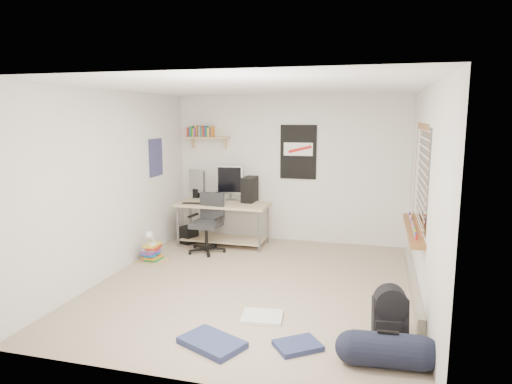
% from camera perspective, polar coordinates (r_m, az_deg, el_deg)
% --- Properties ---
extents(floor, '(4.00, 4.50, 0.01)m').
position_cam_1_polar(floor, '(6.04, -0.05, -11.54)').
color(floor, gray).
rests_on(floor, ground).
extents(ceiling, '(4.00, 4.50, 0.01)m').
position_cam_1_polar(ceiling, '(5.64, -0.05, 12.98)').
color(ceiling, white).
rests_on(ceiling, ground).
extents(back_wall, '(4.00, 0.01, 2.50)m').
position_cam_1_polar(back_wall, '(7.89, 4.22, 2.85)').
color(back_wall, silver).
rests_on(back_wall, ground).
extents(left_wall, '(0.01, 4.50, 2.50)m').
position_cam_1_polar(left_wall, '(6.52, -17.33, 1.02)').
color(left_wall, silver).
rests_on(left_wall, ground).
extents(right_wall, '(0.01, 4.50, 2.50)m').
position_cam_1_polar(right_wall, '(5.54, 20.40, -0.59)').
color(right_wall, silver).
rests_on(right_wall, ground).
extents(desk, '(1.56, 0.73, 0.70)m').
position_cam_1_polar(desk, '(7.72, -4.12, -3.97)').
color(desk, tan).
rests_on(desk, floor).
extents(monitor_left, '(0.36, 0.23, 0.39)m').
position_cam_1_polar(monitor_left, '(8.07, -7.33, 0.41)').
color(monitor_left, '#949498').
rests_on(monitor_left, desk).
extents(monitor_right, '(0.46, 0.17, 0.49)m').
position_cam_1_polar(monitor_right, '(7.85, -3.25, 0.58)').
color(monitor_right, '#B4B3B9').
rests_on(monitor_right, desk).
extents(pc_tower, '(0.20, 0.42, 0.44)m').
position_cam_1_polar(pc_tower, '(7.75, -0.79, 0.29)').
color(pc_tower, black).
rests_on(pc_tower, desk).
extents(keyboard, '(0.42, 0.19, 0.02)m').
position_cam_1_polar(keyboard, '(7.68, -7.73, -1.46)').
color(keyboard, black).
rests_on(keyboard, desk).
extents(speaker_left, '(0.11, 0.11, 0.19)m').
position_cam_1_polar(speaker_left, '(8.09, -7.46, -0.28)').
color(speaker_left, black).
rests_on(speaker_left, desk).
extents(speaker_right, '(0.12, 0.12, 0.20)m').
position_cam_1_polar(speaker_right, '(7.65, -4.75, -0.77)').
color(speaker_right, black).
rests_on(speaker_right, desk).
extents(office_chair, '(0.71, 0.71, 0.95)m').
position_cam_1_polar(office_chair, '(7.31, -6.25, -3.76)').
color(office_chair, '#242527').
rests_on(office_chair, floor).
extents(wall_shelf, '(0.80, 0.22, 0.24)m').
position_cam_1_polar(wall_shelf, '(8.13, -6.05, 6.78)').
color(wall_shelf, tan).
rests_on(wall_shelf, back_wall).
extents(poster_back_wall, '(0.62, 0.03, 0.92)m').
position_cam_1_polar(poster_back_wall, '(7.81, 5.30, 4.98)').
color(poster_back_wall, black).
rests_on(poster_back_wall, back_wall).
extents(poster_left_wall, '(0.02, 0.42, 0.60)m').
position_cam_1_polar(poster_left_wall, '(7.51, -12.42, 4.24)').
color(poster_left_wall, navy).
rests_on(poster_left_wall, left_wall).
extents(window, '(0.10, 1.50, 1.26)m').
position_cam_1_polar(window, '(5.80, 19.71, 1.89)').
color(window, brown).
rests_on(window, right_wall).
extents(baseboard_heater, '(0.08, 2.50, 0.18)m').
position_cam_1_polar(baseboard_heater, '(6.12, 19.03, -10.83)').
color(baseboard_heater, '#B7B2A8').
rests_on(baseboard_heater, floor).
extents(backpack, '(0.36, 0.30, 0.44)m').
position_cam_1_polar(backpack, '(4.79, 16.39, -15.14)').
color(backpack, black).
rests_on(backpack, floor).
extents(duffel_bag, '(0.33, 0.33, 0.60)m').
position_cam_1_polar(duffel_bag, '(4.35, 16.06, -18.63)').
color(duffel_bag, black).
rests_on(duffel_bag, floor).
extents(tshirt, '(0.47, 0.41, 0.04)m').
position_cam_1_polar(tshirt, '(5.10, 0.79, -15.34)').
color(tshirt, silver).
rests_on(tshirt, floor).
extents(jeans_a, '(0.71, 0.60, 0.07)m').
position_cam_1_polar(jeans_a, '(4.59, -5.52, -18.25)').
color(jeans_a, navy).
rests_on(jeans_a, floor).
extents(jeans_b, '(0.51, 0.49, 0.05)m').
position_cam_1_polar(jeans_b, '(4.56, 5.24, -18.56)').
color(jeans_b, navy).
rests_on(jeans_b, floor).
extents(book_stack, '(0.52, 0.45, 0.32)m').
position_cam_1_polar(book_stack, '(7.07, -12.82, -7.26)').
color(book_stack, brown).
rests_on(book_stack, floor).
extents(desk_lamp, '(0.12, 0.20, 0.20)m').
position_cam_1_polar(desk_lamp, '(6.99, -12.82, -5.51)').
color(desk_lamp, silver).
rests_on(desk_lamp, book_stack).
extents(subwoofer, '(0.33, 0.33, 0.29)m').
position_cam_1_polar(subwoofer, '(7.95, -8.49, -5.32)').
color(subwoofer, black).
rests_on(subwoofer, floor).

